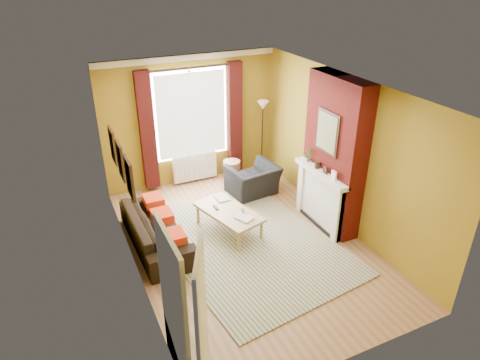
% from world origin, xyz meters
% --- Properties ---
extents(ground, '(5.50, 5.50, 0.00)m').
position_xyz_m(ground, '(0.00, 0.00, 0.00)').
color(ground, brown).
rests_on(ground, ground).
extents(room_walls, '(3.82, 5.54, 2.83)m').
position_xyz_m(room_walls, '(0.63, 0.28, 1.38)').
color(room_walls, olive).
rests_on(room_walls, ground).
extents(striped_rug, '(3.10, 3.98, 0.02)m').
position_xyz_m(striped_rug, '(0.02, -0.03, 0.01)').
color(striped_rug, '#2F5582').
rests_on(striped_rug, ground).
extents(sofa, '(0.86, 2.10, 0.61)m').
position_xyz_m(sofa, '(-1.42, 0.65, 0.30)').
color(sofa, black).
rests_on(sofa, ground).
extents(armchair, '(1.08, 0.98, 0.64)m').
position_xyz_m(armchair, '(0.92, 1.59, 0.32)').
color(armchair, black).
rests_on(armchair, ground).
extents(coffee_table, '(1.00, 1.44, 0.44)m').
position_xyz_m(coffee_table, '(-0.12, 0.49, 0.39)').
color(coffee_table, tan).
rests_on(coffee_table, ground).
extents(wicker_stool, '(0.44, 0.44, 0.48)m').
position_xyz_m(wicker_stool, '(0.76, 2.33, 0.24)').
color(wicker_stool, olive).
rests_on(wicker_stool, ground).
extents(floor_lamp, '(0.30, 0.30, 1.74)m').
position_xyz_m(floor_lamp, '(1.55, 2.40, 1.37)').
color(floor_lamp, black).
rests_on(floor_lamp, ground).
extents(book_a, '(0.33, 0.37, 0.03)m').
position_xyz_m(book_a, '(-0.08, 0.09, 0.45)').
color(book_a, '#999999').
rests_on(book_a, coffee_table).
extents(book_b, '(0.25, 0.33, 0.02)m').
position_xyz_m(book_b, '(-0.16, 0.96, 0.45)').
color(book_b, '#999999').
rests_on(book_b, coffee_table).
extents(mug, '(0.10, 0.10, 0.09)m').
position_xyz_m(mug, '(0.09, 0.31, 0.48)').
color(mug, '#999999').
rests_on(mug, coffee_table).
extents(tv_remote, '(0.06, 0.17, 0.02)m').
position_xyz_m(tv_remote, '(-0.29, 0.68, 0.45)').
color(tv_remote, '#27272A').
rests_on(tv_remote, coffee_table).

